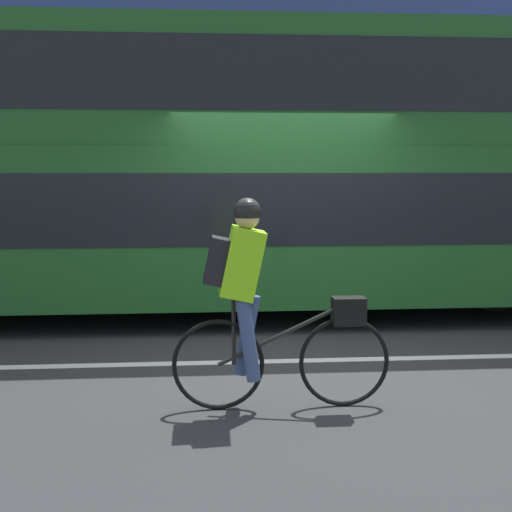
% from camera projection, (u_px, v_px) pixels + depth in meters
% --- Properties ---
extents(ground_plane, '(80.00, 80.00, 0.00)m').
position_uv_depth(ground_plane, '(297.00, 362.00, 7.03)').
color(ground_plane, '#2D2D30').
extents(road_center_line, '(50.00, 0.14, 0.01)m').
position_uv_depth(road_center_line, '(297.00, 361.00, 7.05)').
color(road_center_line, silver).
rests_on(road_center_line, ground_plane).
extents(sidewalk_curb, '(60.00, 2.56, 0.16)m').
position_uv_depth(sidewalk_curb, '(253.00, 272.00, 12.52)').
color(sidewalk_curb, '#A8A399').
rests_on(sidewalk_curb, ground_plane).
extents(building_facade, '(60.00, 0.30, 9.54)m').
position_uv_depth(building_facade, '(246.00, 13.00, 13.35)').
color(building_facade, '#33478C').
rests_on(building_facade, ground_plane).
extents(bus, '(11.23, 2.59, 3.58)m').
position_uv_depth(bus, '(233.00, 160.00, 9.06)').
color(bus, black).
rests_on(bus, ground_plane).
extents(cyclist_on_bike, '(1.73, 0.32, 1.68)m').
position_uv_depth(cyclist_on_bike, '(259.00, 297.00, 5.56)').
color(cyclist_on_bike, black).
rests_on(cyclist_on_bike, ground_plane).
extents(trash_bin, '(0.56, 0.56, 1.01)m').
position_uv_depth(trash_bin, '(501.00, 237.00, 12.69)').
color(trash_bin, '#262628').
rests_on(trash_bin, sidewalk_curb).
extents(street_sign_post, '(0.36, 0.09, 2.68)m').
position_uv_depth(street_sign_post, '(136.00, 182.00, 12.03)').
color(street_sign_post, '#59595B').
rests_on(street_sign_post, sidewalk_curb).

